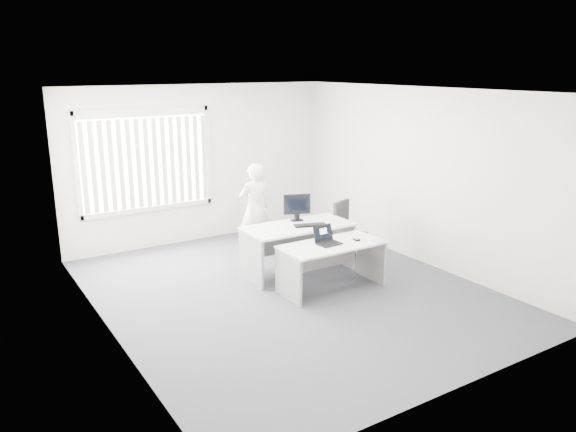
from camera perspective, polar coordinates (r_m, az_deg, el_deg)
ground at (r=8.08m, az=0.13°, el=-7.62°), size 6.00×6.00×0.00m
wall_back at (r=10.26m, az=-8.93°, el=5.27°), size 5.00×0.02×2.80m
wall_front at (r=5.46m, az=17.33°, el=-4.04°), size 5.00×0.02×2.80m
wall_left at (r=6.69m, az=-18.24°, el=-0.61°), size 0.02×6.00×2.80m
wall_right at (r=9.21m, az=13.42°, el=3.92°), size 0.02×6.00×2.80m
ceiling at (r=7.46m, az=0.14°, el=12.63°), size 5.00×6.00×0.02m
window at (r=9.85m, az=-14.23°, el=5.47°), size 2.32×0.06×1.76m
blinds at (r=9.80m, az=-14.10°, el=5.25°), size 2.20×0.10×1.50m
desk_near at (r=8.01m, az=4.46°, el=-4.13°), size 1.50×0.71×0.68m
desk_far at (r=8.60m, az=1.02°, el=-2.31°), size 1.68×0.82×0.76m
office_chair at (r=9.34m, az=6.12°, el=-2.56°), size 0.70×0.70×0.96m
person at (r=9.48m, az=-3.39°, el=0.77°), size 0.57×0.38×1.55m
laptop at (r=7.88m, az=4.22°, el=-2.02°), size 0.34×0.31×0.25m
paper_sheet at (r=8.03m, az=6.82°, el=-2.71°), size 0.36×0.31×0.00m
mouse at (r=8.12m, az=6.96°, el=-2.34°), size 0.06×0.11×0.04m
booklet at (r=8.14m, az=9.27°, el=-2.52°), size 0.19×0.24×0.01m
keyboard at (r=8.51m, az=2.27°, el=-0.93°), size 0.51×0.31×0.02m
monitor at (r=8.74m, az=0.91°, el=0.88°), size 0.44×0.27×0.43m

